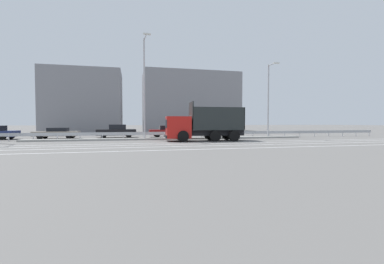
{
  "coord_description": "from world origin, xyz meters",
  "views": [
    {
      "loc": [
        -4.5,
        -24.86,
        1.76
      ],
      "look_at": [
        1.56,
        0.48,
        0.81
      ],
      "focal_mm": 24.0,
      "sensor_mm": 36.0,
      "label": 1
    }
  ],
  "objects_px": {
    "dump_truck": "(196,128)",
    "street_lamp_1": "(144,84)",
    "parked_car_2": "(116,131)",
    "parked_car_4": "(218,131)",
    "parked_car_1": "(57,133)",
    "church_tower": "(222,106)",
    "street_lamp_2": "(269,97)",
    "parked_car_3": "(168,131)",
    "median_road_sign": "(231,127)"
  },
  "relations": [
    {
      "from": "dump_truck",
      "to": "street_lamp_1",
      "type": "xyz_separation_m",
      "value": [
        -4.7,
        2.76,
        4.41
      ]
    },
    {
      "from": "parked_car_2",
      "to": "parked_car_4",
      "type": "height_order",
      "value": "parked_car_2"
    },
    {
      "from": "parked_car_2",
      "to": "parked_car_1",
      "type": "bearing_deg",
      "value": 90.88
    },
    {
      "from": "church_tower",
      "to": "dump_truck",
      "type": "bearing_deg",
      "value": -114.15
    },
    {
      "from": "street_lamp_2",
      "to": "parked_car_4",
      "type": "bearing_deg",
      "value": 140.39
    },
    {
      "from": "parked_car_3",
      "to": "church_tower",
      "type": "distance_m",
      "value": 29.4
    },
    {
      "from": "dump_truck",
      "to": "church_tower",
      "type": "relative_size",
      "value": 0.62
    },
    {
      "from": "parked_car_1",
      "to": "parked_car_2",
      "type": "distance_m",
      "value": 6.26
    },
    {
      "from": "parked_car_2",
      "to": "parked_car_4",
      "type": "relative_size",
      "value": 1.14
    },
    {
      "from": "parked_car_2",
      "to": "median_road_sign",
      "type": "bearing_deg",
      "value": -113.84
    },
    {
      "from": "street_lamp_2",
      "to": "parked_car_2",
      "type": "height_order",
      "value": "street_lamp_2"
    },
    {
      "from": "median_road_sign",
      "to": "street_lamp_1",
      "type": "distance_m",
      "value": 10.45
    },
    {
      "from": "median_road_sign",
      "to": "parked_car_2",
      "type": "relative_size",
      "value": 0.53
    },
    {
      "from": "median_road_sign",
      "to": "parked_car_3",
      "type": "bearing_deg",
      "value": 145.33
    },
    {
      "from": "parked_car_3",
      "to": "church_tower",
      "type": "height_order",
      "value": "church_tower"
    },
    {
      "from": "dump_truck",
      "to": "median_road_sign",
      "type": "xyz_separation_m",
      "value": [
        4.77,
        2.82,
        -0.02
      ]
    },
    {
      "from": "median_road_sign",
      "to": "dump_truck",
      "type": "bearing_deg",
      "value": -149.41
    },
    {
      "from": "median_road_sign",
      "to": "church_tower",
      "type": "xyz_separation_m",
      "value": [
        9.38,
        28.74,
        4.39
      ]
    },
    {
      "from": "street_lamp_1",
      "to": "church_tower",
      "type": "relative_size",
      "value": 0.83
    },
    {
      "from": "street_lamp_2",
      "to": "parked_car_2",
      "type": "bearing_deg",
      "value": 165.44
    },
    {
      "from": "street_lamp_1",
      "to": "parked_car_3",
      "type": "height_order",
      "value": "street_lamp_1"
    },
    {
      "from": "street_lamp_2",
      "to": "parked_car_3",
      "type": "relative_size",
      "value": 1.79
    },
    {
      "from": "parked_car_2",
      "to": "parked_car_3",
      "type": "bearing_deg",
      "value": -94.96
    },
    {
      "from": "median_road_sign",
      "to": "parked_car_2",
      "type": "distance_m",
      "value": 13.3
    },
    {
      "from": "median_road_sign",
      "to": "church_tower",
      "type": "height_order",
      "value": "church_tower"
    },
    {
      "from": "parked_car_4",
      "to": "church_tower",
      "type": "height_order",
      "value": "church_tower"
    },
    {
      "from": "parked_car_2",
      "to": "street_lamp_1",
      "type": "bearing_deg",
      "value": -150.41
    },
    {
      "from": "street_lamp_2",
      "to": "parked_car_1",
      "type": "height_order",
      "value": "street_lamp_2"
    },
    {
      "from": "street_lamp_1",
      "to": "church_tower",
      "type": "xyz_separation_m",
      "value": [
        18.84,
        28.8,
        -0.03
      ]
    },
    {
      "from": "median_road_sign",
      "to": "church_tower",
      "type": "distance_m",
      "value": 30.55
    },
    {
      "from": "street_lamp_2",
      "to": "median_road_sign",
      "type": "bearing_deg",
      "value": -179.43
    },
    {
      "from": "street_lamp_1",
      "to": "parked_car_1",
      "type": "height_order",
      "value": "street_lamp_1"
    },
    {
      "from": "dump_truck",
      "to": "parked_car_3",
      "type": "distance_m",
      "value": 7.42
    },
    {
      "from": "parked_car_4",
      "to": "street_lamp_2",
      "type": "bearing_deg",
      "value": -132.9
    },
    {
      "from": "median_road_sign",
      "to": "parked_car_2",
      "type": "bearing_deg",
      "value": 160.16
    },
    {
      "from": "parked_car_4",
      "to": "parked_car_1",
      "type": "bearing_deg",
      "value": 86.83
    },
    {
      "from": "parked_car_3",
      "to": "church_tower",
      "type": "relative_size",
      "value": 0.38
    },
    {
      "from": "street_lamp_2",
      "to": "dump_truck",
      "type": "bearing_deg",
      "value": -163.13
    },
    {
      "from": "parked_car_4",
      "to": "street_lamp_1",
      "type": "bearing_deg",
      "value": 110.25
    },
    {
      "from": "street_lamp_1",
      "to": "street_lamp_2",
      "type": "xyz_separation_m",
      "value": [
        14.15,
        0.1,
        -0.99
      ]
    },
    {
      "from": "parked_car_1",
      "to": "parked_car_2",
      "type": "relative_size",
      "value": 1.01
    },
    {
      "from": "parked_car_3",
      "to": "parked_car_4",
      "type": "height_order",
      "value": "parked_car_3"
    },
    {
      "from": "parked_car_3",
      "to": "church_tower",
      "type": "bearing_deg",
      "value": 147.32
    },
    {
      "from": "street_lamp_2",
      "to": "parked_car_4",
      "type": "relative_size",
      "value": 2.11
    },
    {
      "from": "dump_truck",
      "to": "parked_car_2",
      "type": "relative_size",
      "value": 1.69
    },
    {
      "from": "parked_car_2",
      "to": "church_tower",
      "type": "relative_size",
      "value": 0.37
    },
    {
      "from": "parked_car_2",
      "to": "church_tower",
      "type": "height_order",
      "value": "church_tower"
    },
    {
      "from": "street_lamp_2",
      "to": "church_tower",
      "type": "xyz_separation_m",
      "value": [
        4.69,
        28.69,
        0.96
      ]
    },
    {
      "from": "parked_car_3",
      "to": "dump_truck",
      "type": "bearing_deg",
      "value": 12.72
    },
    {
      "from": "street_lamp_2",
      "to": "parked_car_2",
      "type": "xyz_separation_m",
      "value": [
        -17.18,
        4.46,
        -3.92
      ]
    }
  ]
}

